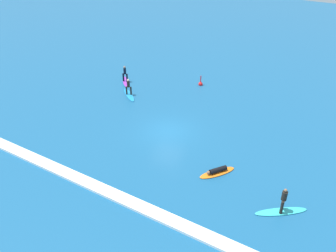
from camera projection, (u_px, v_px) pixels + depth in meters
ground_plane at (168, 131)px, 29.33m from camera, size 120.00×120.00×0.00m
surfer_on_blue_board at (129, 92)px, 35.01m from camera, size 2.89×2.47×1.73m
surfer_on_teal_board at (282, 207)px, 21.11m from camera, size 2.96×2.53×1.82m
surfer_on_orange_board at (217, 171)px, 24.47m from camera, size 2.15×2.68×0.45m
surfer_on_purple_board at (125, 78)px, 37.75m from camera, size 2.38×2.49×1.80m
marker_buoy at (200, 84)px, 37.21m from camera, size 0.46×0.46×1.16m
wave_crest at (100, 189)px, 23.04m from camera, size 24.84×0.90×0.18m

